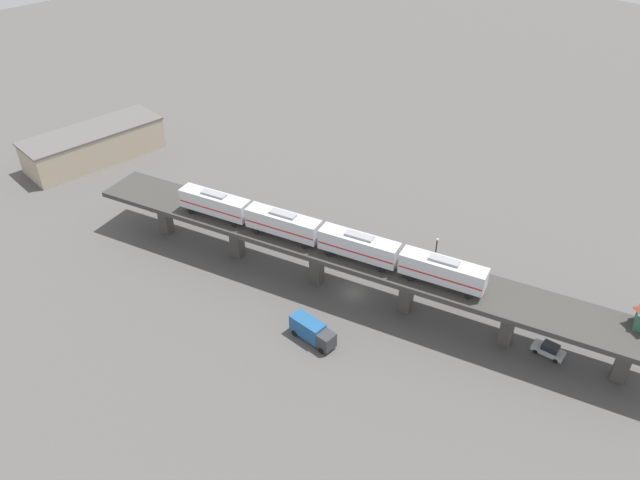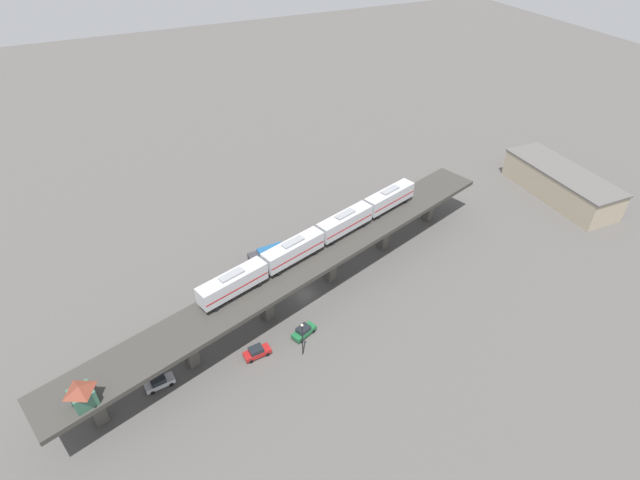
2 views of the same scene
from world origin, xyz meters
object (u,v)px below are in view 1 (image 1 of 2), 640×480
object	(u,v)px
street_car_silver	(549,350)
warehouse_building	(94,145)
subway_train	(320,234)
street_lamp	(436,253)
street_car_red	(459,296)
delivery_truck	(312,331)
street_car_green	(410,274)

from	to	relation	value
street_car_silver	warehouse_building	world-z (taller)	warehouse_building
subway_train	warehouse_building	distance (m)	64.74
subway_train	warehouse_building	size ratio (longest dim) A/B	1.68
street_lamp	street_car_silver	bearing A→B (deg)	-98.69
street_car_silver	warehouse_building	distance (m)	98.05
subway_train	street_lamp	world-z (taller)	subway_train
street_lamp	warehouse_building	distance (m)	76.97
street_car_red	delivery_truck	bearing A→B (deg)	155.99
street_car_green	street_car_red	world-z (taller)	same
street_car_silver	street_lamp	distance (m)	22.67
street_car_silver	warehouse_building	xyz separation A→B (m)	(-15.74, 96.75, 2.47)
delivery_truck	street_car_green	bearing A→B (deg)	-2.97
subway_train	street_car_green	bearing A→B (deg)	-35.45
street_car_silver	subway_train	bearing A→B (deg)	110.70
street_lamp	warehouse_building	size ratio (longest dim) A/B	0.24
street_car_green	street_lamp	world-z (taller)	street_lamp
subway_train	street_lamp	size ratio (longest dim) A/B	6.95
subway_train	delivery_truck	xyz separation A→B (m)	(-8.92, -7.42, -8.54)
street_car_green	subway_train	bearing A→B (deg)	144.55
street_car_green	street_lamp	distance (m)	5.19
street_car_silver	street_lamp	bearing A→B (deg)	81.31
street_car_silver	warehouse_building	size ratio (longest dim) A/B	0.16
street_car_red	delivery_truck	world-z (taller)	delivery_truck
subway_train	street_car_red	xyz separation A→B (m)	(12.88, -17.14, -9.37)
delivery_truck	street_lamp	xyz separation A→B (m)	(24.58, -2.85, 2.35)
street_lamp	street_car_red	bearing A→B (deg)	-112.02
street_car_red	street_car_green	bearing A→B (deg)	96.19
street_car_green	street_lamp	bearing A→B (deg)	-25.52
subway_train	street_car_green	distance (m)	17.40
delivery_truck	street_car_silver	bearing A→B (deg)	-49.77
subway_train	warehouse_building	xyz separation A→B (m)	(-3.47, 64.27, -6.90)
warehouse_building	street_car_silver	bearing A→B (deg)	-80.76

